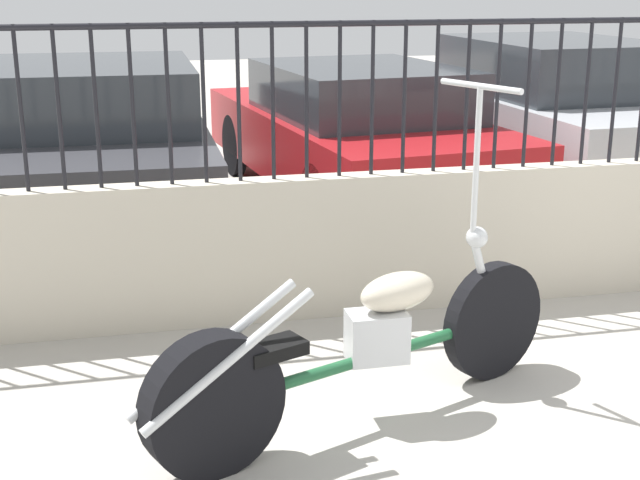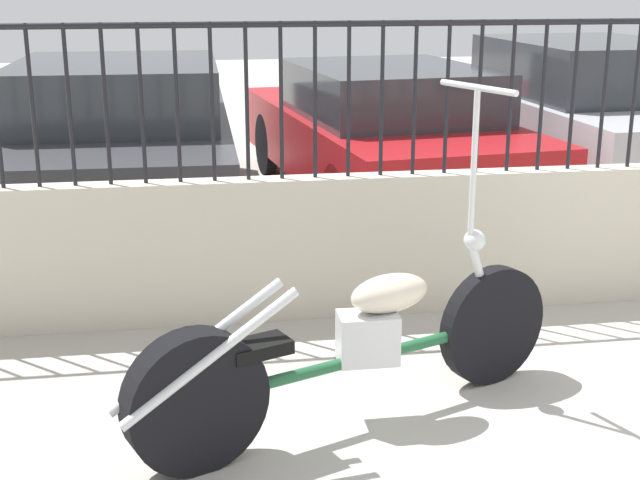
{
  "view_description": "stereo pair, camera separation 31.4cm",
  "coord_description": "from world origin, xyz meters",
  "px_view_note": "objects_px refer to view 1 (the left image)",
  "views": [
    {
      "loc": [
        -3.09,
        -2.54,
        2.05
      ],
      "look_at": [
        -2.08,
        1.86,
        0.7
      ],
      "focal_mm": 50.0,
      "sensor_mm": 36.0,
      "label": 1
    },
    {
      "loc": [
        -2.78,
        -2.59,
        2.05
      ],
      "look_at": [
        -2.08,
        1.86,
        0.7
      ],
      "focal_mm": 50.0,
      "sensor_mm": 36.0,
      "label": 2
    }
  ],
  "objects_px": {
    "motorcycle_green": "(346,352)",
    "car_red": "(354,131)",
    "car_dark_grey": "(94,143)",
    "car_silver": "(543,111)"
  },
  "relations": [
    {
      "from": "motorcycle_green",
      "to": "car_silver",
      "type": "distance_m",
      "value": 5.66
    },
    {
      "from": "car_red",
      "to": "car_silver",
      "type": "height_order",
      "value": "car_silver"
    },
    {
      "from": "motorcycle_green",
      "to": "car_red",
      "type": "bearing_deg",
      "value": 52.35
    },
    {
      "from": "motorcycle_green",
      "to": "car_red",
      "type": "height_order",
      "value": "motorcycle_green"
    },
    {
      "from": "car_dark_grey",
      "to": "car_silver",
      "type": "height_order",
      "value": "car_silver"
    },
    {
      "from": "motorcycle_green",
      "to": "car_red",
      "type": "distance_m",
      "value": 4.48
    },
    {
      "from": "car_dark_grey",
      "to": "car_red",
      "type": "distance_m",
      "value": 2.38
    },
    {
      "from": "car_dark_grey",
      "to": "car_silver",
      "type": "distance_m",
      "value": 4.47
    },
    {
      "from": "car_dark_grey",
      "to": "car_silver",
      "type": "relative_size",
      "value": 0.92
    },
    {
      "from": "car_silver",
      "to": "car_red",
      "type": "bearing_deg",
      "value": 95.61
    }
  ]
}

